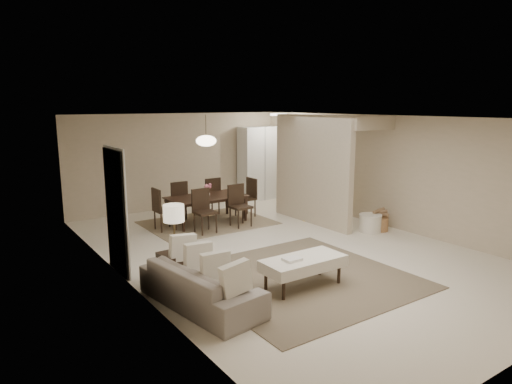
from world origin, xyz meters
TOP-DOWN VIEW (x-y plane):
  - floor at (0.00, 0.00)m, footprint 9.00×9.00m
  - ceiling at (0.00, 0.00)m, footprint 9.00×9.00m
  - back_wall at (0.00, 4.50)m, footprint 6.00×0.00m
  - left_wall at (-3.00, 0.00)m, footprint 0.00×9.00m
  - right_wall at (3.00, 0.00)m, footprint 0.00×9.00m
  - partition at (1.80, 1.25)m, footprint 0.15×2.50m
  - doorway at (-2.97, 0.60)m, footprint 0.04×0.90m
  - pantry_cabinet at (2.35, 4.15)m, footprint 1.20×0.55m
  - flush_light at (2.30, 3.20)m, footprint 0.44×0.44m
  - living_rug at (-0.66, -1.31)m, footprint 3.20×3.20m
  - sofa at (-2.45, -1.31)m, footprint 2.09×1.06m
  - ottoman_bench at (-0.86, -1.61)m, footprint 1.30×0.60m
  - side_table at (-2.40, -0.39)m, footprint 0.47×0.47m
  - table_lamp at (-2.40, -0.39)m, footprint 0.32×0.32m
  - round_pouf at (2.33, -0.10)m, footprint 0.49×0.49m
  - wicker_basket at (2.56, -0.17)m, footprint 0.40×0.40m
  - dining_rug at (-0.24, 2.56)m, footprint 2.80×2.10m
  - dining_table at (-0.24, 2.56)m, footprint 1.82×1.03m
  - dining_chairs at (-0.24, 2.56)m, footprint 2.56×1.86m
  - vase at (-0.24, 2.56)m, footprint 0.15×0.15m
  - yellow_mat at (2.18, 1.20)m, footprint 0.93×0.61m
  - pendant_light at (-0.24, 2.56)m, footprint 0.46×0.46m

SIDE VIEW (x-z plane):
  - floor at x=0.00m, z-range 0.00..0.00m
  - living_rug at x=-0.66m, z-range 0.00..0.01m
  - dining_rug at x=-0.24m, z-range 0.00..0.01m
  - yellow_mat at x=2.18m, z-range 0.00..0.01m
  - wicker_basket at x=2.56m, z-range 0.00..0.30m
  - round_pouf at x=2.33m, z-range 0.00..0.38m
  - side_table at x=-2.40m, z-range 0.00..0.49m
  - sofa at x=-2.45m, z-range 0.00..0.58m
  - dining_table at x=-0.24m, z-range 0.00..0.63m
  - ottoman_bench at x=-0.86m, z-range 0.14..0.61m
  - dining_chairs at x=-0.24m, z-range 0.00..0.95m
  - vase at x=-0.24m, z-range 0.63..0.77m
  - doorway at x=-2.97m, z-range 0.00..2.04m
  - pantry_cabinet at x=2.35m, z-range 0.00..2.10m
  - table_lamp at x=-2.40m, z-range 0.68..1.44m
  - back_wall at x=0.00m, z-range -1.75..4.25m
  - left_wall at x=-3.00m, z-range -3.25..5.75m
  - right_wall at x=3.00m, z-range -3.25..5.75m
  - partition at x=1.80m, z-range 0.00..2.50m
  - pendant_light at x=-0.24m, z-range 1.57..2.27m
  - flush_light at x=2.30m, z-range 2.44..2.48m
  - ceiling at x=0.00m, z-range 2.50..2.50m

